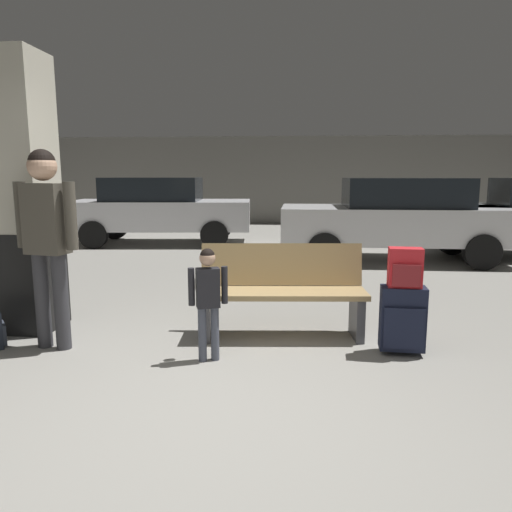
{
  "coord_description": "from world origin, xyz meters",
  "views": [
    {
      "loc": [
        0.57,
        -2.87,
        1.55
      ],
      "look_at": [
        0.24,
        1.3,
        0.85
      ],
      "focal_mm": 33.66,
      "sensor_mm": 36.0,
      "label": 1
    }
  ],
  "objects_px": {
    "bench": "(282,291)",
    "parked_car_near": "(396,217)",
    "structural_pillar": "(22,196)",
    "backpack_bright": "(405,268)",
    "child": "(208,292)",
    "adult": "(47,228)",
    "parked_car_far": "(159,209)",
    "suitcase": "(403,319)"
  },
  "relations": [
    {
      "from": "bench",
      "to": "adult",
      "type": "distance_m",
      "value": 2.22
    },
    {
      "from": "adult",
      "to": "bench",
      "type": "bearing_deg",
      "value": 14.11
    },
    {
      "from": "structural_pillar",
      "to": "parked_car_near",
      "type": "xyz_separation_m",
      "value": [
        4.56,
        4.38,
        -0.54
      ]
    },
    {
      "from": "adult",
      "to": "parked_car_far",
      "type": "bearing_deg",
      "value": 97.79
    },
    {
      "from": "structural_pillar",
      "to": "backpack_bright",
      "type": "distance_m",
      "value": 3.72
    },
    {
      "from": "bench",
      "to": "adult",
      "type": "bearing_deg",
      "value": -165.89
    },
    {
      "from": "adult",
      "to": "parked_car_far",
      "type": "xyz_separation_m",
      "value": [
        -0.93,
        6.8,
        -0.29
      ]
    },
    {
      "from": "structural_pillar",
      "to": "child",
      "type": "relative_size",
      "value": 2.82
    },
    {
      "from": "parked_car_near",
      "to": "backpack_bright",
      "type": "bearing_deg",
      "value": -100.8
    },
    {
      "from": "bench",
      "to": "parked_car_near",
      "type": "height_order",
      "value": "parked_car_near"
    },
    {
      "from": "backpack_bright",
      "to": "parked_car_far",
      "type": "bearing_deg",
      "value": 121.11
    },
    {
      "from": "child",
      "to": "parked_car_near",
      "type": "height_order",
      "value": "parked_car_near"
    },
    {
      "from": "suitcase",
      "to": "child",
      "type": "bearing_deg",
      "value": -170.42
    },
    {
      "from": "structural_pillar",
      "to": "suitcase",
      "type": "bearing_deg",
      "value": -7.12
    },
    {
      "from": "bench",
      "to": "child",
      "type": "xyz_separation_m",
      "value": [
        -0.6,
        -0.72,
        0.15
      ]
    },
    {
      "from": "bench",
      "to": "child",
      "type": "bearing_deg",
      "value": -130.06
    },
    {
      "from": "suitcase",
      "to": "child",
      "type": "height_order",
      "value": "child"
    },
    {
      "from": "structural_pillar",
      "to": "bench",
      "type": "distance_m",
      "value": 2.74
    },
    {
      "from": "suitcase",
      "to": "parked_car_far",
      "type": "relative_size",
      "value": 0.14
    },
    {
      "from": "backpack_bright",
      "to": "parked_car_near",
      "type": "distance_m",
      "value": 4.92
    },
    {
      "from": "structural_pillar",
      "to": "adult",
      "type": "height_order",
      "value": "structural_pillar"
    },
    {
      "from": "bench",
      "to": "parked_car_far",
      "type": "distance_m",
      "value": 6.96
    },
    {
      "from": "structural_pillar",
      "to": "backpack_bright",
      "type": "relative_size",
      "value": 8.01
    },
    {
      "from": "bench",
      "to": "parked_car_near",
      "type": "relative_size",
      "value": 0.4
    },
    {
      "from": "bench",
      "to": "backpack_bright",
      "type": "distance_m",
      "value": 1.19
    },
    {
      "from": "child",
      "to": "parked_car_near",
      "type": "xyz_separation_m",
      "value": [
        2.59,
        5.11,
        0.21
      ]
    },
    {
      "from": "parked_car_near",
      "to": "adult",
      "type": "bearing_deg",
      "value": -129.44
    },
    {
      "from": "suitcase",
      "to": "parked_car_near",
      "type": "height_order",
      "value": "parked_car_near"
    },
    {
      "from": "suitcase",
      "to": "backpack_bright",
      "type": "bearing_deg",
      "value": -106.4
    },
    {
      "from": "backpack_bright",
      "to": "suitcase",
      "type": "bearing_deg",
      "value": 73.6
    },
    {
      "from": "structural_pillar",
      "to": "adult",
      "type": "relative_size",
      "value": 1.53
    },
    {
      "from": "suitcase",
      "to": "backpack_bright",
      "type": "distance_m",
      "value": 0.45
    },
    {
      "from": "child",
      "to": "backpack_bright",
      "type": "bearing_deg",
      "value": 9.56
    },
    {
      "from": "suitcase",
      "to": "parked_car_near",
      "type": "xyz_separation_m",
      "value": [
        0.92,
        4.83,
        0.48
      ]
    },
    {
      "from": "backpack_bright",
      "to": "adult",
      "type": "distance_m",
      "value": 3.14
    },
    {
      "from": "suitcase",
      "to": "backpack_bright",
      "type": "relative_size",
      "value": 1.78
    },
    {
      "from": "bench",
      "to": "parked_car_near",
      "type": "bearing_deg",
      "value": 65.73
    },
    {
      "from": "parked_car_far",
      "to": "parked_car_near",
      "type": "relative_size",
      "value": 1.03
    },
    {
      "from": "child",
      "to": "adult",
      "type": "distance_m",
      "value": 1.56
    },
    {
      "from": "structural_pillar",
      "to": "parked_car_near",
      "type": "relative_size",
      "value": 0.66
    },
    {
      "from": "child",
      "to": "adult",
      "type": "height_order",
      "value": "adult"
    },
    {
      "from": "structural_pillar",
      "to": "suitcase",
      "type": "xyz_separation_m",
      "value": [
        3.64,
        -0.45,
        -1.03
      ]
    }
  ]
}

